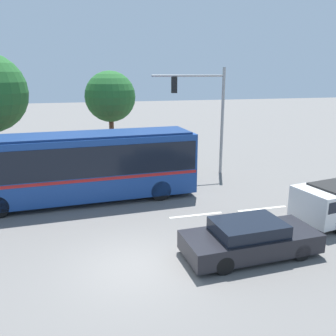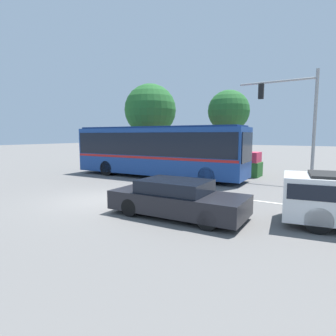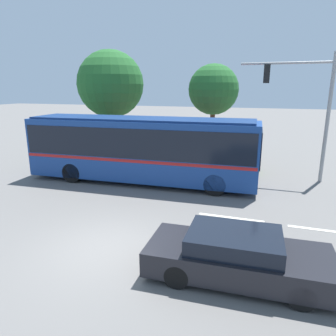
{
  "view_description": "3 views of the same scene",
  "coord_description": "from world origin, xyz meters",
  "px_view_note": "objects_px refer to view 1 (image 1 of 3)",
  "views": [
    {
      "loc": [
        -1.54,
        -9.88,
        5.95
      ],
      "look_at": [
        2.46,
        5.15,
        1.76
      ],
      "focal_mm": 37.29,
      "sensor_mm": 36.0,
      "label": 1
    },
    {
      "loc": [
        8.59,
        -8.16,
        2.73
      ],
      "look_at": [
        1.01,
        3.7,
        1.06
      ],
      "focal_mm": 29.82,
      "sensor_mm": 36.0,
      "label": 2
    },
    {
      "loc": [
        4.45,
        -7.38,
        4.7
      ],
      "look_at": [
        0.36,
        4.8,
        1.35
      ],
      "focal_mm": 33.03,
      "sensor_mm": 36.0,
      "label": 3
    }
  ],
  "objects_px": {
    "city_bus": "(75,164)",
    "sedan_foreground": "(250,239)",
    "traffic_light_pole": "(208,107)",
    "street_tree_centre": "(110,97)"
  },
  "relations": [
    {
      "from": "city_bus",
      "to": "sedan_foreground",
      "type": "xyz_separation_m",
      "value": [
        5.59,
        -6.89,
        -1.27
      ]
    },
    {
      "from": "sedan_foreground",
      "to": "traffic_light_pole",
      "type": "height_order",
      "value": "traffic_light_pole"
    },
    {
      "from": "city_bus",
      "to": "street_tree_centre",
      "type": "distance_m",
      "value": 7.22
    },
    {
      "from": "city_bus",
      "to": "traffic_light_pole",
      "type": "relative_size",
      "value": 1.84
    },
    {
      "from": "sedan_foreground",
      "to": "traffic_light_pole",
      "type": "relative_size",
      "value": 0.73
    },
    {
      "from": "sedan_foreground",
      "to": "traffic_light_pole",
      "type": "xyz_separation_m",
      "value": [
        2.17,
        9.81,
        3.5
      ]
    },
    {
      "from": "city_bus",
      "to": "sedan_foreground",
      "type": "height_order",
      "value": "city_bus"
    },
    {
      "from": "city_bus",
      "to": "street_tree_centre",
      "type": "bearing_deg",
      "value": 66.22
    },
    {
      "from": "street_tree_centre",
      "to": "city_bus",
      "type": "bearing_deg",
      "value": -111.22
    },
    {
      "from": "traffic_light_pole",
      "to": "street_tree_centre",
      "type": "height_order",
      "value": "traffic_light_pole"
    }
  ]
}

